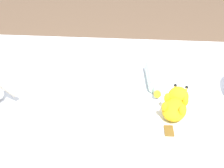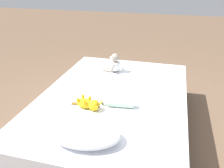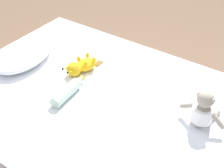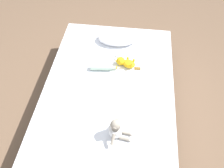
% 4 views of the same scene
% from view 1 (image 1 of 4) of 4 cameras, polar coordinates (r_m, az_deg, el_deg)
% --- Properties ---
extents(ground_plane, '(16.00, 16.00, 0.00)m').
position_cam_1_polar(ground_plane, '(1.99, -0.00, -12.03)').
color(ground_plane, brown).
extents(bed, '(1.46, 2.10, 0.43)m').
position_cam_1_polar(bed, '(1.85, -0.00, -7.19)').
color(bed, '#2D2D33').
rests_on(bed, ground_plane).
extents(plush_yellow_creature, '(0.32, 0.16, 0.10)m').
position_cam_1_polar(plush_yellow_creature, '(1.58, 10.84, -3.31)').
color(plush_yellow_creature, yellow).
rests_on(plush_yellow_creature, bed).
extents(glass_bottle, '(0.31, 0.10, 0.07)m').
position_cam_1_polar(glass_bottle, '(1.81, 7.03, 1.20)').
color(glass_bottle, '#B2D1B7').
rests_on(glass_bottle, bed).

